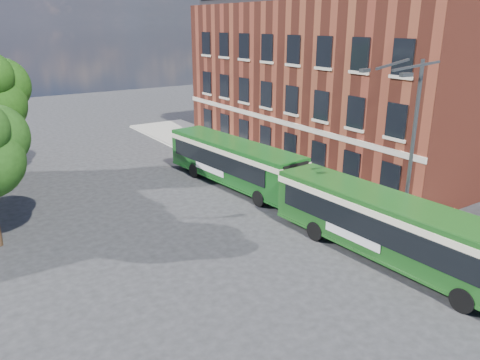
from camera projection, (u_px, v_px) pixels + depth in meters
ground at (295, 254)px, 22.37m from camera, size 120.00×120.00×0.00m
pavement at (299, 182)px, 32.33m from camera, size 6.00×48.00×0.15m
kerb_line at (263, 191)px, 30.75m from camera, size 0.12×48.00×0.01m
brick_office at (337, 70)px, 36.95m from camera, size 12.10×26.00×14.20m
street_lamp at (407, 152)px, 21.80m from camera, size 2.96×2.38×9.00m
bus_stop_sign at (449, 229)px, 21.51m from camera, size 0.35×0.08×2.52m
bus_front at (389, 223)px, 21.35m from camera, size 3.25×12.68×3.02m
bus_rear at (233, 159)px, 31.35m from camera, size 3.55×12.03×3.02m
pedestrian_a at (402, 226)px, 22.89m from camera, size 0.81×0.75×1.86m
pedestrian_b at (451, 247)px, 20.86m from camera, size 1.03×0.91×1.76m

